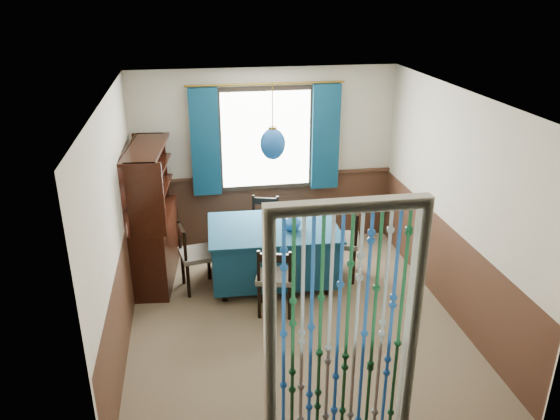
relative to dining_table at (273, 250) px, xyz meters
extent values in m
plane|color=brown|center=(0.08, -0.82, -0.44)|extent=(4.00, 4.00, 0.00)
plane|color=silver|center=(0.08, -0.82, 2.06)|extent=(4.00, 4.00, 0.00)
plane|color=#BEB49B|center=(0.08, 1.18, 0.81)|extent=(3.60, 0.00, 3.60)
plane|color=#BEB49B|center=(0.08, -2.82, 0.81)|extent=(3.60, 0.00, 3.60)
plane|color=#BEB49B|center=(-1.72, -0.82, 0.81)|extent=(0.00, 4.00, 4.00)
plane|color=#BEB49B|center=(1.88, -0.82, 0.81)|extent=(0.00, 4.00, 4.00)
plane|color=#3E2417|center=(0.08, 1.16, 0.06)|extent=(3.60, 0.00, 3.60)
plane|color=#3E2417|center=(0.08, -2.81, 0.06)|extent=(3.60, 0.00, 3.60)
plane|color=#3E2417|center=(-1.70, -0.82, 0.06)|extent=(0.00, 4.00, 4.00)
plane|color=#3E2417|center=(1.87, -0.82, 0.06)|extent=(0.00, 4.00, 4.00)
cube|color=black|center=(0.08, 1.13, 1.11)|extent=(1.32, 0.12, 1.42)
cube|color=#0E334B|center=(0.00, 0.00, -0.02)|extent=(1.56, 1.09, 0.61)
cube|color=#0E334B|center=(0.00, 0.00, 0.30)|extent=(1.62, 1.15, 0.03)
cylinder|color=black|center=(-0.64, -0.36, -0.37)|extent=(0.07, 0.07, 0.14)
cylinder|color=black|center=(0.61, -0.41, -0.37)|extent=(0.07, 0.07, 0.14)
cylinder|color=black|center=(-0.61, 0.41, -0.37)|extent=(0.07, 0.07, 0.14)
cylinder|color=black|center=(0.64, 0.36, -0.37)|extent=(0.07, 0.07, 0.14)
cylinder|color=black|center=(-0.28, -0.79, -0.22)|extent=(0.04, 0.04, 0.43)
cylinder|color=black|center=(0.05, -0.88, -0.22)|extent=(0.04, 0.04, 0.43)
cylinder|color=black|center=(-0.21, -0.48, -0.22)|extent=(0.04, 0.04, 0.43)
cylinder|color=black|center=(0.13, -0.56, -0.22)|extent=(0.04, 0.04, 0.43)
cube|color=#5B5549|center=(-0.08, -0.68, 0.02)|extent=(0.51, 0.49, 0.06)
cube|color=black|center=(-0.12, -0.84, 0.34)|extent=(0.36, 0.13, 0.10)
cylinder|color=black|center=(-0.29, -0.80, 0.20)|extent=(0.04, 0.04, 0.42)
cylinder|color=black|center=(0.04, -0.89, 0.20)|extent=(0.04, 0.04, 0.42)
cylinder|color=black|center=(0.18, 0.80, -0.23)|extent=(0.04, 0.04, 0.42)
cylinder|color=black|center=(-0.13, 0.90, -0.23)|extent=(0.04, 0.04, 0.42)
cylinder|color=black|center=(0.09, 0.50, -0.23)|extent=(0.04, 0.04, 0.42)
cylinder|color=black|center=(-0.22, 0.60, -0.23)|extent=(0.04, 0.04, 0.42)
cube|color=#5B5549|center=(-0.02, 0.70, 0.01)|extent=(0.51, 0.50, 0.06)
cube|color=black|center=(0.03, 0.86, 0.32)|extent=(0.35, 0.14, 0.09)
cylinder|color=black|center=(0.19, 0.81, 0.19)|extent=(0.04, 0.04, 0.41)
cylinder|color=black|center=(-0.13, 0.91, 0.19)|extent=(0.04, 0.04, 0.41)
cylinder|color=black|center=(-1.12, 0.13, -0.22)|extent=(0.04, 0.04, 0.44)
cylinder|color=black|center=(-1.06, -0.22, -0.22)|extent=(0.04, 0.04, 0.44)
cylinder|color=black|center=(-0.80, 0.19, -0.22)|extent=(0.04, 0.04, 0.44)
cylinder|color=black|center=(-0.73, -0.16, -0.22)|extent=(0.04, 0.04, 0.44)
cube|color=#5B5549|center=(-0.93, -0.01, 0.03)|extent=(0.48, 0.50, 0.06)
cube|color=black|center=(-1.10, -0.04, 0.35)|extent=(0.11, 0.37, 0.10)
cylinder|color=black|center=(-1.13, 0.13, 0.22)|extent=(0.04, 0.04, 0.43)
cylinder|color=black|center=(-1.07, -0.22, 0.22)|extent=(0.04, 0.04, 0.43)
cylinder|color=black|center=(0.97, -0.24, -0.20)|extent=(0.05, 0.05, 0.48)
cylinder|color=black|center=(1.09, 0.13, -0.20)|extent=(0.05, 0.05, 0.48)
cylinder|color=black|center=(0.63, -0.13, -0.20)|extent=(0.05, 0.05, 0.48)
cylinder|color=black|center=(0.75, 0.24, -0.20)|extent=(0.05, 0.05, 0.48)
cube|color=#5B5549|center=(0.86, 0.00, 0.07)|extent=(0.57, 0.58, 0.06)
cube|color=black|center=(1.04, -0.06, 0.42)|extent=(0.17, 0.40, 0.11)
cylinder|color=black|center=(0.98, -0.24, 0.27)|extent=(0.04, 0.04, 0.47)
cylinder|color=black|center=(1.10, 0.12, 0.27)|extent=(0.04, 0.04, 0.47)
cube|color=black|center=(-1.46, 0.38, -0.01)|extent=(0.59, 1.36, 0.87)
cube|color=black|center=(-1.46, -0.26, 0.86)|extent=(0.41, 0.09, 0.87)
cube|color=black|center=(-1.46, 1.01, 0.86)|extent=(0.41, 0.09, 0.87)
cube|color=black|center=(-1.46, 0.38, 1.27)|extent=(0.54, 1.36, 0.04)
cube|color=black|center=(-1.67, 0.38, 0.86)|extent=(0.16, 1.30, 0.87)
cube|color=black|center=(-1.43, 0.38, 0.73)|extent=(0.48, 1.27, 0.02)
cube|color=black|center=(-1.43, 0.38, 1.02)|extent=(0.48, 1.27, 0.02)
cylinder|color=olive|center=(0.00, 0.00, 1.71)|extent=(0.01, 0.01, 0.70)
ellipsoid|color=#164E9E|center=(0.00, 0.00, 1.36)|extent=(0.30, 0.30, 0.36)
cylinder|color=olive|center=(0.00, 0.00, 1.54)|extent=(0.09, 0.09, 0.03)
imported|color=#164E9E|center=(0.21, -0.12, 0.42)|extent=(0.22, 0.22, 0.21)
imported|color=beige|center=(-1.41, 0.08, 0.77)|extent=(0.22, 0.22, 0.05)
imported|color=beige|center=(-1.41, 0.60, 0.53)|extent=(0.20, 0.20, 0.21)
camera|label=1|loc=(-0.93, -5.99, 3.07)|focal=35.00mm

